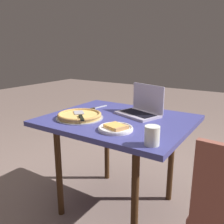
{
  "coord_description": "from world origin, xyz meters",
  "views": [
    {
      "loc": [
        0.88,
        -1.44,
        1.24
      ],
      "look_at": [
        -0.02,
        -0.04,
        0.79
      ],
      "focal_mm": 38.55,
      "sensor_mm": 36.0,
      "label": 1
    }
  ],
  "objects_px": {
    "laptop": "(141,108)",
    "pizza_tray": "(80,116)",
    "table_knife": "(94,108)",
    "pizza_plate": "(116,128)",
    "drink_cup": "(152,135)",
    "dining_table": "(118,128)"
  },
  "relations": [
    {
      "from": "laptop",
      "to": "pizza_tray",
      "type": "distance_m",
      "value": 0.47
    },
    {
      "from": "pizza_tray",
      "to": "laptop",
      "type": "bearing_deg",
      "value": 44.46
    },
    {
      "from": "pizza_tray",
      "to": "table_knife",
      "type": "xyz_separation_m",
      "value": [
        -0.08,
        0.28,
        -0.02
      ]
    },
    {
      "from": "pizza_plate",
      "to": "pizza_tray",
      "type": "xyz_separation_m",
      "value": [
        -0.36,
        0.08,
        0.01
      ]
    },
    {
      "from": "pizza_plate",
      "to": "drink_cup",
      "type": "distance_m",
      "value": 0.3
    },
    {
      "from": "pizza_plate",
      "to": "pizza_tray",
      "type": "bearing_deg",
      "value": 167.43
    },
    {
      "from": "dining_table",
      "to": "table_knife",
      "type": "relative_size",
      "value": 4.14
    },
    {
      "from": "dining_table",
      "to": "pizza_tray",
      "type": "height_order",
      "value": "pizza_tray"
    },
    {
      "from": "laptop",
      "to": "pizza_plate",
      "type": "xyz_separation_m",
      "value": [
        0.03,
        -0.41,
        -0.04
      ]
    },
    {
      "from": "pizza_tray",
      "to": "drink_cup",
      "type": "distance_m",
      "value": 0.67
    },
    {
      "from": "drink_cup",
      "to": "pizza_tray",
      "type": "bearing_deg",
      "value": 164.66
    },
    {
      "from": "table_knife",
      "to": "pizza_tray",
      "type": "bearing_deg",
      "value": -73.57
    },
    {
      "from": "pizza_tray",
      "to": "table_knife",
      "type": "relative_size",
      "value": 1.38
    },
    {
      "from": "laptop",
      "to": "table_knife",
      "type": "height_order",
      "value": "laptop"
    },
    {
      "from": "pizza_tray",
      "to": "dining_table",
      "type": "bearing_deg",
      "value": 33.5
    },
    {
      "from": "pizza_plate",
      "to": "drink_cup",
      "type": "height_order",
      "value": "drink_cup"
    },
    {
      "from": "laptop",
      "to": "pizza_plate",
      "type": "height_order",
      "value": "laptop"
    },
    {
      "from": "pizza_tray",
      "to": "drink_cup",
      "type": "height_order",
      "value": "drink_cup"
    },
    {
      "from": "dining_table",
      "to": "pizza_tray",
      "type": "bearing_deg",
      "value": -146.5
    },
    {
      "from": "laptop",
      "to": "table_knife",
      "type": "relative_size",
      "value": 1.47
    },
    {
      "from": "laptop",
      "to": "pizza_tray",
      "type": "bearing_deg",
      "value": -135.54
    },
    {
      "from": "dining_table",
      "to": "table_knife",
      "type": "height_order",
      "value": "table_knife"
    }
  ]
}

